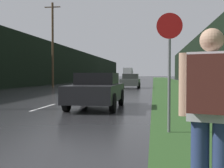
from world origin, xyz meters
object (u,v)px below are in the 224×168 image
(car_passing_near, at_px, (97,90))
(delivery_truck, at_px, (128,74))
(hitchhiker_with_backpack, at_px, (210,109))
(car_passing_far, at_px, (130,81))
(stop_sign, at_px, (169,62))
(car_oncoming, at_px, (98,80))

(car_passing_near, distance_m, delivery_truck, 73.43)
(hitchhiker_with_backpack, bearing_deg, car_passing_far, 114.99)
(stop_sign, bearing_deg, car_oncoming, 103.23)
(hitchhiker_with_backpack, bearing_deg, stop_sign, 111.57)
(stop_sign, height_order, car_passing_near, stop_sign)
(car_passing_far, height_order, delivery_truck, delivery_truck)
(car_oncoming, bearing_deg, stop_sign, -76.77)
(car_passing_near, bearing_deg, car_oncoming, -79.92)
(car_passing_far, height_order, car_oncoming, car_passing_far)
(hitchhiker_with_backpack, height_order, car_oncoming, hitchhiker_with_backpack)
(hitchhiker_with_backpack, relative_size, car_passing_near, 0.39)
(hitchhiker_with_backpack, xyz_separation_m, delivery_truck, (-7.50, 83.08, 0.66))
(car_passing_far, bearing_deg, hitchhiker_with_backpack, 95.73)
(car_passing_far, relative_size, delivery_truck, 0.53)
(car_oncoming, height_order, delivery_truck, delivery_truck)
(delivery_truck, bearing_deg, car_passing_near, -86.42)
(delivery_truck, bearing_deg, car_oncoming, -90.00)
(car_passing_far, relative_size, car_oncoming, 0.89)
(stop_sign, relative_size, car_passing_near, 0.60)
(car_oncoming, bearing_deg, car_passing_near, -79.92)
(stop_sign, bearing_deg, delivery_truck, 95.32)
(stop_sign, relative_size, car_oncoming, 0.61)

